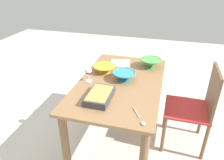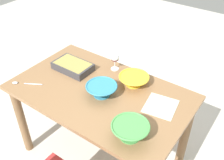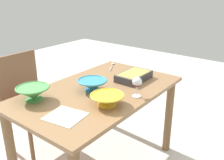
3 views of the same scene
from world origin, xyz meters
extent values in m
cube|color=olive|center=(0.00, 0.00, 0.74)|extent=(1.34, 0.81, 0.03)
cylinder|color=brown|center=(0.61, -0.34, 0.36)|extent=(0.07, 0.07, 0.73)
cylinder|color=brown|center=(-0.61, 0.34, 0.36)|extent=(0.07, 0.07, 0.73)
cylinder|color=brown|center=(0.61, 0.34, 0.36)|extent=(0.07, 0.07, 0.73)
cube|color=#B22D2D|center=(-0.14, 0.69, 0.45)|extent=(0.44, 0.44, 0.02)
cube|color=brown|center=(-0.14, 0.89, 0.69)|extent=(0.42, 0.02, 0.47)
cylinder|color=brown|center=(-0.34, 0.48, 0.22)|extent=(0.04, 0.04, 0.44)
cylinder|color=brown|center=(0.06, 0.48, 0.22)|extent=(0.04, 0.04, 0.44)
cylinder|color=brown|center=(-0.34, 0.89, 0.22)|extent=(0.04, 0.04, 0.44)
cylinder|color=brown|center=(0.06, 0.89, 0.22)|extent=(0.04, 0.04, 0.44)
cylinder|color=white|center=(0.08, -0.31, 0.76)|extent=(0.07, 0.07, 0.01)
cylinder|color=white|center=(0.08, -0.31, 0.80)|extent=(0.01, 0.01, 0.08)
ellipsoid|color=white|center=(0.08, -0.31, 0.87)|extent=(0.07, 0.07, 0.07)
ellipsoid|color=#4C0A19|center=(0.08, -0.31, 0.85)|extent=(0.06, 0.06, 0.03)
cube|color=#38383D|center=(0.36, -0.10, 0.78)|extent=(0.32, 0.20, 0.06)
cube|color=#9E8C47|center=(0.36, -0.10, 0.81)|extent=(0.29, 0.18, 0.02)
cylinder|color=#4C994C|center=(-0.42, 0.25, 0.76)|extent=(0.13, 0.13, 0.01)
cone|color=#4C994C|center=(-0.42, 0.25, 0.81)|extent=(0.23, 0.23, 0.09)
torus|color=#4C994C|center=(-0.42, 0.25, 0.85)|extent=(0.24, 0.24, 0.01)
cylinder|color=yellow|center=(-0.16, -0.22, 0.76)|extent=(0.13, 0.13, 0.01)
cone|color=yellow|center=(-0.16, -0.22, 0.79)|extent=(0.23, 0.23, 0.06)
torus|color=yellow|center=(-0.16, -0.22, 0.83)|extent=(0.24, 0.24, 0.01)
cylinder|color=teal|center=(-0.04, 0.03, 0.76)|extent=(0.12, 0.12, 0.01)
cone|color=teal|center=(-0.04, 0.03, 0.80)|extent=(0.22, 0.22, 0.07)
torus|color=teal|center=(-0.04, 0.03, 0.84)|extent=(0.23, 0.23, 0.01)
cylinder|color=silver|center=(0.47, 0.24, 0.76)|extent=(0.13, 0.08, 0.01)
ellipsoid|color=silver|center=(0.59, 0.31, 0.76)|extent=(0.05, 0.05, 0.01)
cube|color=#B2CCB7|center=(-0.45, -0.11, 0.76)|extent=(0.24, 0.26, 0.00)
camera|label=1|loc=(1.82, 0.42, 1.76)|focal=34.22mm
camera|label=2|loc=(-0.96, 1.18, 1.98)|focal=41.66mm
camera|label=3|loc=(-1.36, -1.19, 1.53)|focal=40.27mm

